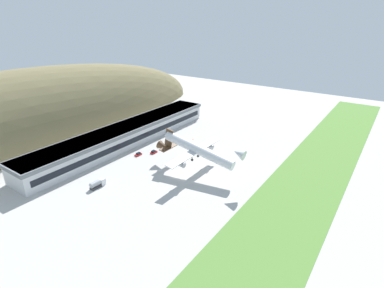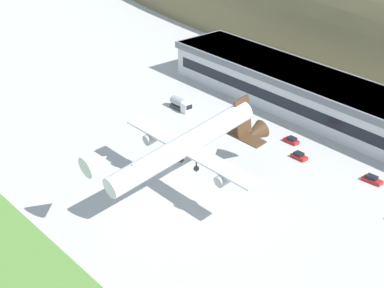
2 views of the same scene
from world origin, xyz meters
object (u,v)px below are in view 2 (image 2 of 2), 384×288
(cargo_airplane, at_px, (186,146))
(service_car_2, at_px, (299,156))
(fuel_truck, at_px, (181,104))
(terminal_building, at_px, (364,112))
(service_car_1, at_px, (291,140))
(service_car_0, at_px, (372,180))

(cargo_airplane, bearing_deg, service_car_2, 81.66)
(cargo_airplane, distance_m, fuel_truck, 43.20)
(terminal_building, distance_m, cargo_airplane, 50.50)
(service_car_1, height_order, fuel_truck, fuel_truck)
(service_car_1, distance_m, service_car_2, 7.85)
(terminal_building, relative_size, service_car_1, 32.33)
(service_car_1, distance_m, fuel_truck, 32.19)
(service_car_2, bearing_deg, cargo_airplane, -98.34)
(service_car_2, bearing_deg, fuel_truck, -175.08)
(terminal_building, relative_size, service_car_0, 27.83)
(service_car_0, xyz_separation_m, service_car_1, (-23.12, 0.79, -0.02))
(service_car_1, xyz_separation_m, fuel_truck, (-31.22, -7.78, 0.91))
(service_car_0, height_order, service_car_1, service_car_0)
(service_car_0, distance_m, fuel_truck, 54.79)
(terminal_building, relative_size, service_car_2, 32.71)
(terminal_building, bearing_deg, fuel_truck, -148.21)
(service_car_0, relative_size, fuel_truck, 0.64)
(terminal_building, bearing_deg, cargo_airplane, -96.36)
(terminal_building, height_order, cargo_airplane, cargo_airplane)
(terminal_building, distance_m, service_car_2, 21.53)
(service_car_2, bearing_deg, service_car_1, 144.61)
(cargo_airplane, bearing_deg, service_car_0, 57.39)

